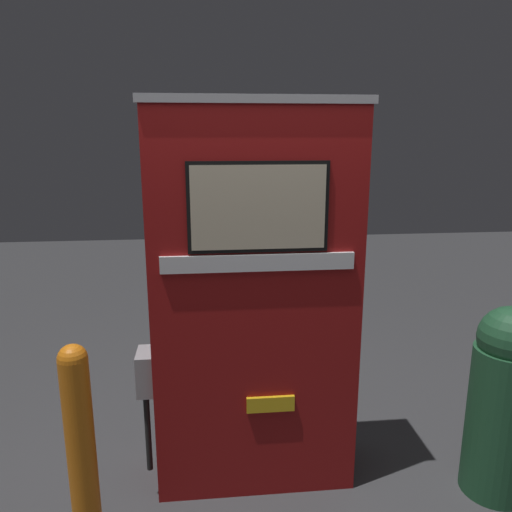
% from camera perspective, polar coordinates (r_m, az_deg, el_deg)
% --- Properties ---
extents(ground_plane, '(14.00, 14.00, 0.00)m').
position_cam_1_polar(ground_plane, '(3.05, 0.23, -25.68)').
color(ground_plane, '#38383A').
extents(gas_pump, '(1.18, 0.46, 2.12)m').
position_cam_1_polar(gas_pump, '(2.71, -0.28, -5.13)').
color(gas_pump, maroon).
rests_on(gas_pump, ground_plane).
extents(safety_bollard, '(0.13, 0.13, 1.06)m').
position_cam_1_polar(safety_bollard, '(2.54, -19.36, -20.07)').
color(safety_bollard, orange).
rests_on(safety_bollard, ground_plane).
extents(trash_bin, '(0.36, 0.36, 1.08)m').
position_cam_1_polar(trash_bin, '(3.08, 26.44, -14.53)').
color(trash_bin, '#1E4C2D').
rests_on(trash_bin, ground_plane).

